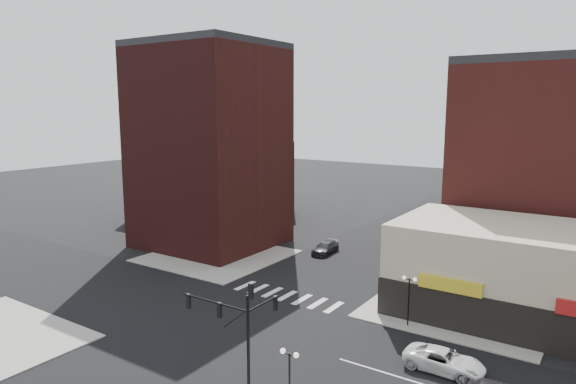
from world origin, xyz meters
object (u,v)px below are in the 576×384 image
Objects in this scene: traffic_signal at (239,322)px; street_lamp_se_a at (289,367)px; dark_sedan_north at (325,248)px; street_lamp_ne at (409,288)px; white_suv at (444,361)px.

street_lamp_se_a is at bearing -2.57° from traffic_signal.
street_lamp_ne is at bearing -46.16° from dark_sedan_north.
street_lamp_ne is at bearing 40.66° from white_suv.
street_lamp_se_a reaches higher than dark_sedan_north.
traffic_signal is at bearing -106.75° from street_lamp_ne.
white_suv is 1.12× the size of dark_sedan_north.
dark_sedan_north is at bearing 116.30° from street_lamp_se_a.
traffic_signal is 1.44× the size of white_suv.
white_suv reaches higher than dark_sedan_north.
traffic_signal is 14.61m from white_suv.
dark_sedan_north is (-20.93, 20.37, -0.05)m from white_suv.
dark_sedan_north is (-16.25, 14.85, -2.59)m from street_lamp_ne.
street_lamp_ne reaches higher than dark_sedan_north.
traffic_signal is 1.87× the size of street_lamp_ne.
traffic_signal reaches higher than street_lamp_se_a.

